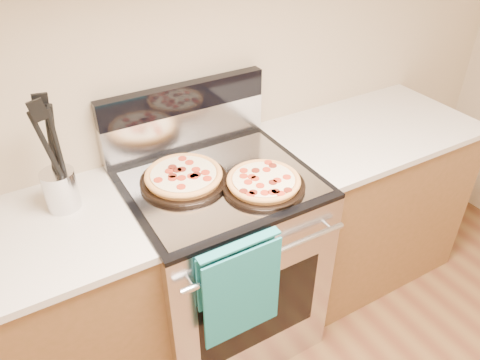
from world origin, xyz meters
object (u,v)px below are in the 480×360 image
pepperoni_pizza_back (184,177)px  utensil_crock (61,190)px  pepperoni_pizza_front (264,182)px  range_body (221,262)px

pepperoni_pizza_back → utensil_crock: 0.46m
utensil_crock → pepperoni_pizza_front: bearing=-22.4°
range_body → utensil_crock: utensil_crock is taller
pepperoni_pizza_back → utensil_crock: bearing=167.5°
range_body → pepperoni_pizza_front: 0.53m
range_body → pepperoni_pizza_back: bearing=160.6°
pepperoni_pizza_back → range_body: bearing=-19.4°
pepperoni_pizza_back → pepperoni_pizza_front: size_ratio=1.06×
pepperoni_pizza_front → pepperoni_pizza_back: bearing=143.4°
pepperoni_pizza_back → pepperoni_pizza_front: bearing=-36.6°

